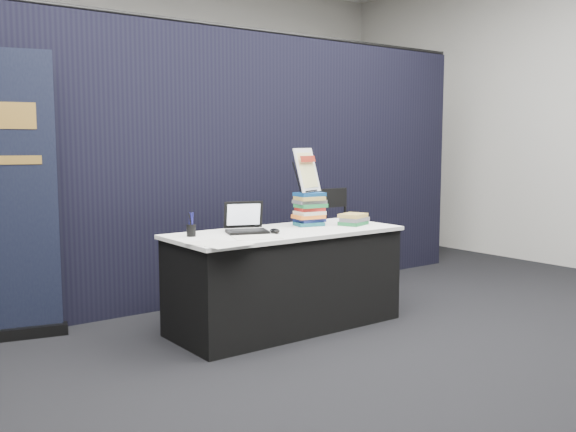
# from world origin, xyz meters

# --- Properties ---
(floor) EXTENTS (8.00, 8.00, 0.00)m
(floor) POSITION_xyz_m (0.00, 0.00, 0.00)
(floor) COLOR black
(floor) RESTS_ON ground
(wall_back) EXTENTS (8.00, 0.02, 3.50)m
(wall_back) POSITION_xyz_m (0.00, 4.00, 1.75)
(wall_back) COLOR #B7B5AD
(wall_back) RESTS_ON floor
(drape_partition) EXTENTS (6.00, 0.08, 2.40)m
(drape_partition) POSITION_xyz_m (0.00, 1.60, 1.20)
(drape_partition) COLOR black
(drape_partition) RESTS_ON floor
(display_table) EXTENTS (1.80, 0.75, 0.75)m
(display_table) POSITION_xyz_m (0.00, 0.55, 0.38)
(display_table) COLOR black
(display_table) RESTS_ON floor
(laptop) EXTENTS (0.35, 0.33, 0.23)m
(laptop) POSITION_xyz_m (-0.31, 0.64, 0.80)
(laptop) COLOR black
(laptop) RESTS_ON display_table
(mouse) EXTENTS (0.10, 0.13, 0.04)m
(mouse) POSITION_xyz_m (-0.16, 0.47, 0.77)
(mouse) COLOR black
(mouse) RESTS_ON display_table
(brochure_left) EXTENTS (0.31, 0.25, 0.00)m
(brochure_left) POSITION_xyz_m (-0.77, 0.38, 0.75)
(brochure_left) COLOR silver
(brochure_left) RESTS_ON display_table
(brochure_mid) EXTENTS (0.31, 0.23, 0.00)m
(brochure_mid) POSITION_xyz_m (-0.72, 0.22, 0.75)
(brochure_mid) COLOR beige
(brochure_mid) RESTS_ON display_table
(brochure_right) EXTENTS (0.39, 0.33, 0.00)m
(brochure_right) POSITION_xyz_m (-0.38, 0.38, 0.75)
(brochure_right) COLOR silver
(brochure_right) RESTS_ON display_table
(pen_cup) EXTENTS (0.08, 0.08, 0.09)m
(pen_cup) POSITION_xyz_m (-0.72, 0.70, 0.79)
(pen_cup) COLOR black
(pen_cup) RESTS_ON display_table
(book_stack_tall) EXTENTS (0.24, 0.20, 0.27)m
(book_stack_tall) POSITION_xyz_m (0.32, 0.66, 0.88)
(book_stack_tall) COLOR #18545C
(book_stack_tall) RESTS_ON display_table
(book_stack_short) EXTENTS (0.25, 0.22, 0.09)m
(book_stack_short) POSITION_xyz_m (0.64, 0.47, 0.80)
(book_stack_short) COLOR #1D7039
(book_stack_short) RESTS_ON display_table
(info_sign) EXTENTS (0.29, 0.19, 0.37)m
(info_sign) POSITION_xyz_m (0.32, 0.69, 1.19)
(info_sign) COLOR black
(info_sign) RESTS_ON book_stack_tall
(stacking_chair) EXTENTS (0.46, 0.47, 1.00)m
(stacking_chair) POSITION_xyz_m (0.86, 0.90, 0.56)
(stacking_chair) COLOR black
(stacking_chair) RESTS_ON floor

